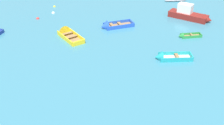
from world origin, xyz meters
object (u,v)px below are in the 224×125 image
at_px(mooring_buoy_far_field, 38,19).
at_px(motor_launch_maroon_far_back, 191,15).
at_px(rowboat_yellow_back_row_center, 66,33).
at_px(rowboat_green_center, 185,36).
at_px(mooring_buoy_near_foreground, 54,7).
at_px(rowboat_turquoise_cluster_inner, 166,57).
at_px(rowboat_blue_back_row_right, 110,26).
at_px(mooring_buoy_trailing, 53,13).
at_px(kayak_grey_back_row_left, 176,0).

bearing_deg(mooring_buoy_far_field, motor_launch_maroon_far_back, -11.91).
bearing_deg(rowboat_yellow_back_row_center, rowboat_green_center, -13.63).
distance_m(rowboat_green_center, mooring_buoy_near_foreground, 20.03).
bearing_deg(rowboat_turquoise_cluster_inner, rowboat_blue_back_row_right, 114.28).
relative_size(rowboat_yellow_back_row_center, mooring_buoy_near_foreground, 12.55).
bearing_deg(mooring_buoy_near_foreground, rowboat_yellow_back_row_center, -84.14).
height_order(rowboat_green_center, mooring_buoy_trailing, rowboat_green_center).
distance_m(kayak_grey_back_row_left, mooring_buoy_far_field, 21.10).
distance_m(kayak_grey_back_row_left, mooring_buoy_trailing, 18.82).
distance_m(rowboat_blue_back_row_right, mooring_buoy_trailing, 9.51).
bearing_deg(mooring_buoy_far_field, rowboat_yellow_back_row_center, -60.09).
bearing_deg(mooring_buoy_near_foreground, motor_launch_maroon_far_back, -25.82).
distance_m(rowboat_green_center, motor_launch_maroon_far_back, 5.85).
distance_m(rowboat_yellow_back_row_center, motor_launch_maroon_far_back, 16.68).
bearing_deg(rowboat_yellow_back_row_center, rowboat_blue_back_row_right, 11.54).
relative_size(rowboat_green_center, mooring_buoy_far_field, 6.51).
bearing_deg(rowboat_blue_back_row_right, mooring_buoy_far_field, 151.82).
bearing_deg(kayak_grey_back_row_left, motor_launch_maroon_far_back, -96.83).
xyz_separation_m(motor_launch_maroon_far_back, kayak_grey_back_row_left, (0.87, 7.27, -0.48)).
relative_size(rowboat_turquoise_cluster_inner, rowboat_green_center, 1.41).
relative_size(rowboat_green_center, mooring_buoy_near_foreground, 7.59).
bearing_deg(mooring_buoy_near_foreground, rowboat_turquoise_cluster_inner, -59.47).
xyz_separation_m(rowboat_blue_back_row_right, mooring_buoy_near_foreground, (-6.62, 9.14, -0.22)).
bearing_deg(kayak_grey_back_row_left, mooring_buoy_far_field, -171.70).
bearing_deg(kayak_grey_back_row_left, rowboat_blue_back_row_right, -146.51).
distance_m(rowboat_turquoise_cluster_inner, rowboat_yellow_back_row_center, 12.35).
relative_size(rowboat_blue_back_row_right, mooring_buoy_near_foreground, 11.80).
bearing_deg(kayak_grey_back_row_left, rowboat_green_center, -107.11).
height_order(motor_launch_maroon_far_back, mooring_buoy_far_field, motor_launch_maroon_far_back).
height_order(rowboat_blue_back_row_right, mooring_buoy_far_field, rowboat_blue_back_row_right).
height_order(rowboat_yellow_back_row_center, motor_launch_maroon_far_back, motor_launch_maroon_far_back).
height_order(kayak_grey_back_row_left, mooring_buoy_near_foreground, kayak_grey_back_row_left).
distance_m(motor_launch_maroon_far_back, kayak_grey_back_row_left, 7.33).
bearing_deg(mooring_buoy_trailing, mooring_buoy_far_field, -140.43).
bearing_deg(rowboat_blue_back_row_right, rowboat_green_center, -28.80).
height_order(motor_launch_maroon_far_back, kayak_grey_back_row_left, motor_launch_maroon_far_back).
xyz_separation_m(kayak_grey_back_row_left, mooring_buoy_trailing, (-18.77, -1.30, -0.16)).
xyz_separation_m(rowboat_green_center, mooring_buoy_near_foreground, (-14.72, 13.59, -0.14)).
relative_size(rowboat_turquoise_cluster_inner, mooring_buoy_trailing, 9.09).
height_order(rowboat_turquoise_cluster_inner, kayak_grey_back_row_left, rowboat_turquoise_cluster_inner).
bearing_deg(rowboat_yellow_back_row_center, rowboat_turquoise_cluster_inner, -39.06).
bearing_deg(mooring_buoy_trailing, motor_launch_maroon_far_back, -18.42).
xyz_separation_m(mooring_buoy_near_foreground, mooring_buoy_trailing, (-0.26, -2.57, 0.00)).
distance_m(rowboat_turquoise_cluster_inner, kayak_grey_back_row_left, 18.54).
relative_size(rowboat_turquoise_cluster_inner, motor_launch_maroon_far_back, 0.77).
distance_m(rowboat_turquoise_cluster_inner, mooring_buoy_trailing, 18.94).
xyz_separation_m(rowboat_blue_back_row_right, mooring_buoy_trailing, (-6.89, 6.56, -0.22)).
distance_m(rowboat_yellow_back_row_center, mooring_buoy_trailing, 7.81).
height_order(rowboat_turquoise_cluster_inner, rowboat_yellow_back_row_center, rowboat_yellow_back_row_center).
bearing_deg(mooring_buoy_near_foreground, kayak_grey_back_row_left, -3.93).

